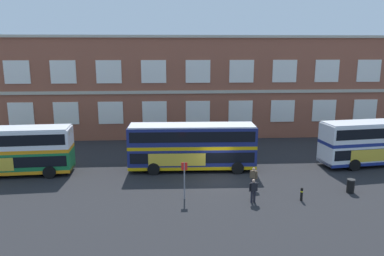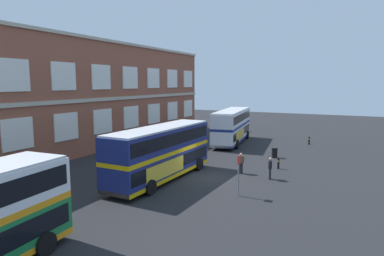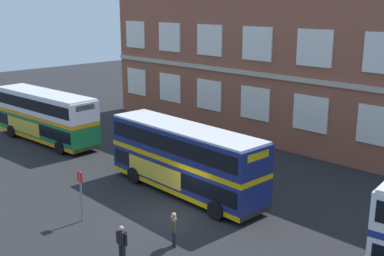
% 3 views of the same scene
% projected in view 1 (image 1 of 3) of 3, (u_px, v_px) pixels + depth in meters
% --- Properties ---
extents(ground_plane, '(120.00, 120.00, 0.00)m').
position_uv_depth(ground_plane, '(216.00, 172.00, 32.32)').
color(ground_plane, '#232326').
extents(brick_terminal_building, '(50.20, 8.19, 11.97)m').
position_uv_depth(brick_terminal_building, '(215.00, 86.00, 46.79)').
color(brick_terminal_building, brown).
rests_on(brick_terminal_building, ground).
extents(double_decker_near, '(11.14, 3.38, 4.07)m').
position_uv_depth(double_decker_near, '(4.00, 151.00, 31.07)').
color(double_decker_near, '#197038').
rests_on(double_decker_near, ground).
extents(double_decker_middle, '(11.06, 3.08, 4.07)m').
position_uv_depth(double_decker_middle, '(192.00, 146.00, 32.47)').
color(double_decker_middle, navy).
rests_on(double_decker_middle, ground).
extents(double_decker_far, '(11.24, 4.00, 4.07)m').
position_uv_depth(double_decker_far, '(380.00, 142.00, 34.00)').
color(double_decker_far, silver).
rests_on(double_decker_far, ground).
extents(waiting_passenger, '(0.57, 0.47, 1.70)m').
position_uv_depth(waiting_passenger, '(254.00, 177.00, 28.24)').
color(waiting_passenger, black).
rests_on(waiting_passenger, ground).
extents(second_passenger, '(0.64, 0.30, 1.70)m').
position_uv_depth(second_passenger, '(253.00, 190.00, 25.74)').
color(second_passenger, black).
rests_on(second_passenger, ground).
extents(bus_stand_flag, '(0.44, 0.10, 2.70)m').
position_uv_depth(bus_stand_flag, '(184.00, 177.00, 26.24)').
color(bus_stand_flag, slate).
rests_on(bus_stand_flag, ground).
extents(station_litter_bin, '(0.60, 0.60, 1.03)m').
position_uv_depth(station_litter_bin, '(351.00, 186.00, 27.61)').
color(station_litter_bin, black).
rests_on(station_litter_bin, ground).
extents(safety_bollard_west, '(0.19, 0.19, 0.95)m').
position_uv_depth(safety_bollard_west, '(302.00, 194.00, 26.14)').
color(safety_bollard_west, black).
rests_on(safety_bollard_west, ground).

